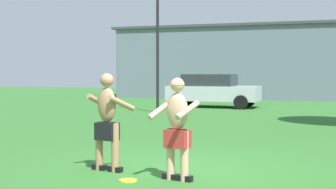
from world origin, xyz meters
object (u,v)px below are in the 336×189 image
(player_with_cap, at_px, (177,125))
(car_silver_near_post, at_px, (213,90))
(frisbee, at_px, (128,180))
(lamp_post, at_px, (158,29))
(player_in_black, at_px, (107,120))

(player_with_cap, bearing_deg, car_silver_near_post, 102.88)
(car_silver_near_post, bearing_deg, player_with_cap, -77.12)
(frisbee, xyz_separation_m, lamp_post, (-4.29, 12.47, 3.45))
(car_silver_near_post, bearing_deg, player_in_black, -81.71)
(player_in_black, height_order, lamp_post, lamp_post)
(car_silver_near_post, xyz_separation_m, lamp_post, (-1.34, -3.83, 2.64))
(frisbee, distance_m, car_silver_near_post, 16.59)
(player_with_cap, bearing_deg, frisbee, -154.86)
(player_in_black, relative_size, car_silver_near_post, 0.39)
(player_with_cap, xyz_separation_m, car_silver_near_post, (-3.65, 15.98, -0.05))
(player_with_cap, distance_m, frisbee, 1.16)
(car_silver_near_post, relative_size, lamp_post, 0.76)
(frisbee, relative_size, lamp_post, 0.05)
(player_with_cap, distance_m, car_silver_near_post, 16.39)
(frisbee, distance_m, lamp_post, 13.63)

